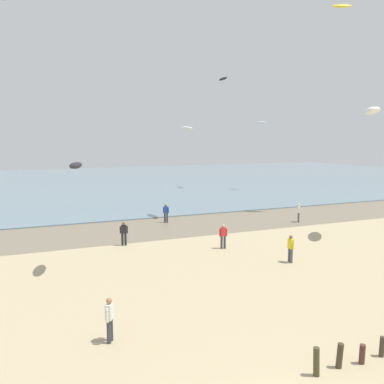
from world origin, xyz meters
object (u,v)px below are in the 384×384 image
person_far_down_beach (223,236)px  kite_aloft_5 (223,79)px  kite_aloft_1 (261,122)px  kite_aloft_6 (342,6)px  kite_aloft_0 (186,128)px  kite_aloft_2 (372,111)px  person_right_flank (291,248)px  kite_aloft_7 (76,165)px  person_trailing_behind (166,212)px  person_mid_beach (110,318)px  person_nearest_camera (299,212)px  person_by_waterline (124,233)px

person_far_down_beach → kite_aloft_5: kite_aloft_5 is taller
kite_aloft_1 → kite_aloft_6: (-2.99, -18.79, 10.29)m
kite_aloft_0 → kite_aloft_2: bearing=32.9°
person_far_down_beach → person_right_flank: bearing=-62.0°
kite_aloft_6 → kite_aloft_7: size_ratio=0.88×
kite_aloft_7 → kite_aloft_1: bearing=-37.6°
kite_aloft_6 → person_trailing_behind: bearing=-161.8°
person_mid_beach → person_trailing_behind: same height
person_right_flank → person_trailing_behind: same height
kite_aloft_0 → kite_aloft_6: size_ratio=1.16×
person_far_down_beach → person_trailing_behind: size_ratio=1.00×
person_nearest_camera → kite_aloft_6: 20.35m
person_right_flank → kite_aloft_1: bearing=61.1°
person_far_down_beach → kite_aloft_1: bearing=53.8°
kite_aloft_0 → kite_aloft_7: kite_aloft_0 is taller
person_by_waterline → kite_aloft_7: size_ratio=0.79×
person_right_flank → kite_aloft_5: 40.43m
person_nearest_camera → kite_aloft_0: kite_aloft_0 is taller
person_mid_beach → kite_aloft_2: size_ratio=0.52×
person_right_flank → kite_aloft_5: (13.01, 35.05, 15.40)m
person_nearest_camera → person_trailing_behind: bearing=158.1°
person_trailing_behind → person_right_flank: bearing=-77.7°
person_trailing_behind → kite_aloft_0: bearing=29.2°
person_trailing_behind → kite_aloft_6: 25.96m
kite_aloft_5 → kite_aloft_6: bearing=-174.6°
kite_aloft_2 → kite_aloft_7: size_ratio=1.51×
person_trailing_behind → kite_aloft_0: size_ratio=0.77×
person_far_down_beach → kite_aloft_2: size_ratio=0.52×
person_by_waterline → kite_aloft_5: (21.49, 27.17, 15.40)m
person_far_down_beach → kite_aloft_5: size_ratio=0.70×
person_right_flank → kite_aloft_1: size_ratio=0.81×
kite_aloft_2 → kite_aloft_7: kite_aloft_2 is taller
person_right_flank → person_far_down_beach: bearing=118.0°
person_nearest_camera → kite_aloft_5: size_ratio=0.70×
person_mid_beach → kite_aloft_0: (11.57, 21.31, 7.57)m
person_by_waterline → kite_aloft_2: bearing=-15.4°
kite_aloft_0 → kite_aloft_5: bearing=140.4°
kite_aloft_7 → person_mid_beach: bearing=-171.2°
kite_aloft_6 → kite_aloft_1: bearing=105.8°
person_nearest_camera → kite_aloft_1: 24.81m
kite_aloft_1 → kite_aloft_2: 29.18m
person_trailing_behind → kite_aloft_5: kite_aloft_5 is taller
kite_aloft_0 → kite_aloft_1: 23.50m
kite_aloft_0 → kite_aloft_7: size_ratio=1.02×
kite_aloft_2 → kite_aloft_5: kite_aloft_5 is taller
person_far_down_beach → kite_aloft_2: kite_aloft_2 is taller
kite_aloft_5 → kite_aloft_1: bearing=-131.2°
person_nearest_camera → kite_aloft_7: kite_aloft_7 is taller
kite_aloft_5 → person_right_flank: bearing=162.1°
person_trailing_behind → person_by_waterline: bearing=-129.8°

